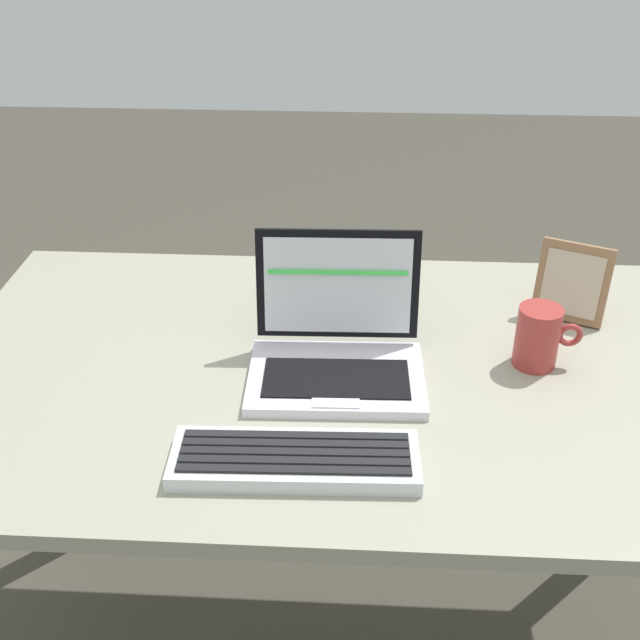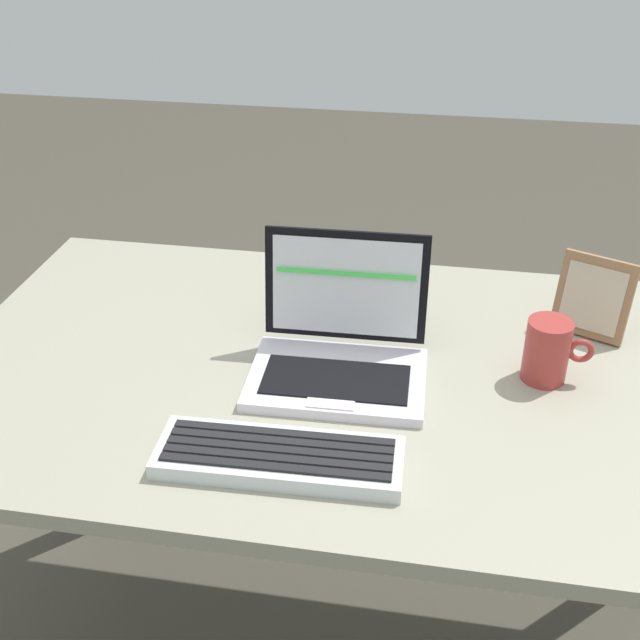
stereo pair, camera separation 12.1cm
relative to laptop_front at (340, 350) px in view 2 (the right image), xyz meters
The scene contains 5 objects.
desk 0.15m from the laptop_front, 35.14° to the left, with size 1.36×0.80×0.73m.
laptop_front is the anchor object (origin of this frame).
external_keyboard 0.24m from the laptop_front, 101.49° to the right, with size 0.34×0.12×0.03m.
photo_frame 0.45m from the laptop_front, 25.59° to the left, with size 0.13×0.09×0.14m.
coffee_mug 0.33m from the laptop_front, ahead, with size 0.11×0.07×0.10m.
Camera 2 is at (0.13, -1.09, 1.47)m, focal length 45.36 mm.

